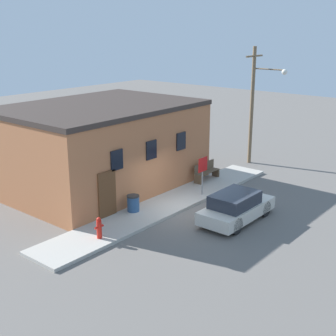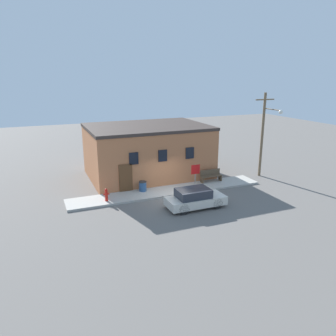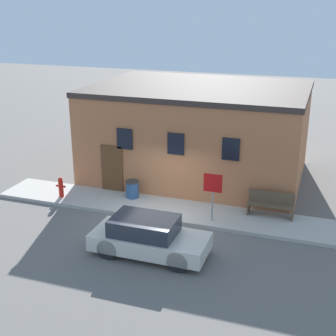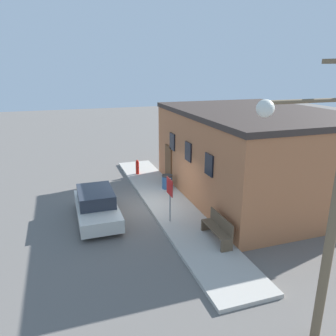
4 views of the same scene
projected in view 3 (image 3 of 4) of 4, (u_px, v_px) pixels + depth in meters
name	position (u px, v px, depth m)	size (l,w,h in m)	color
ground_plane	(159.00, 222.00, 18.08)	(80.00, 80.00, 0.00)	#66605B
sidewalk	(168.00, 210.00, 18.99)	(14.83, 2.09, 0.14)	#B2ADA3
brick_building	(199.00, 131.00, 22.34)	(9.86, 7.15, 4.38)	#B26B42
fire_hydrant	(61.00, 187.00, 19.92)	(0.43, 0.20, 0.88)	red
stop_sign	(213.00, 188.00, 17.39)	(0.71, 0.06, 1.91)	gray
bench	(271.00, 204.00, 18.13)	(1.77, 0.44, 0.96)	brown
trash_bin	(132.00, 189.00, 19.89)	(0.57, 0.57, 0.74)	#2D517F
parked_car	(148.00, 237.00, 15.59)	(3.91, 1.67, 1.31)	black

